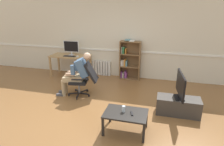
% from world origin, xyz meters
% --- Properties ---
extents(ground_plane, '(18.00, 18.00, 0.00)m').
position_xyz_m(ground_plane, '(0.00, 0.00, 0.00)').
color(ground_plane, brown).
extents(back_wall, '(12.00, 0.13, 2.70)m').
position_xyz_m(back_wall, '(0.00, 2.65, 1.35)').
color(back_wall, beige).
rests_on(back_wall, ground_plane).
extents(computer_desk, '(1.36, 0.64, 0.76)m').
position_xyz_m(computer_desk, '(-1.71, 2.15, 0.65)').
color(computer_desk, tan).
rests_on(computer_desk, ground_plane).
extents(imac_monitor, '(0.56, 0.14, 0.50)m').
position_xyz_m(imac_monitor, '(-1.69, 2.23, 1.04)').
color(imac_monitor, silver).
rests_on(imac_monitor, computer_desk).
extents(keyboard, '(0.42, 0.12, 0.02)m').
position_xyz_m(keyboard, '(-1.67, 2.01, 0.77)').
color(keyboard, black).
rests_on(keyboard, computer_desk).
extents(computer_mouse, '(0.06, 0.10, 0.03)m').
position_xyz_m(computer_mouse, '(-1.39, 2.03, 0.77)').
color(computer_mouse, white).
rests_on(computer_mouse, computer_desk).
extents(bookshelf, '(0.69, 0.29, 1.35)m').
position_xyz_m(bookshelf, '(0.30, 2.45, 0.63)').
color(bookshelf, brown).
rests_on(bookshelf, ground_plane).
extents(radiator, '(0.76, 0.08, 0.53)m').
position_xyz_m(radiator, '(-0.75, 2.54, 0.26)').
color(radiator, white).
rests_on(radiator, ground_plane).
extents(office_chair, '(0.85, 0.63, 0.95)m').
position_xyz_m(office_chair, '(-0.61, 0.78, 0.52)').
color(office_chair, black).
rests_on(office_chair, ground_plane).
extents(person_seated, '(1.00, 0.48, 1.22)m').
position_xyz_m(person_seated, '(-0.80, 0.74, 0.65)').
color(person_seated, tan).
rests_on(person_seated, ground_plane).
extents(tv_stand, '(0.97, 0.43, 0.40)m').
position_xyz_m(tv_stand, '(1.84, 0.40, 0.20)').
color(tv_stand, '#3D3833').
rests_on(tv_stand, ground_plane).
extents(tv_screen, '(0.23, 0.86, 0.58)m').
position_xyz_m(tv_screen, '(1.84, 0.40, 0.70)').
color(tv_screen, black).
rests_on(tv_screen, tv_stand).
extents(coffee_table, '(0.83, 0.57, 0.42)m').
position_xyz_m(coffee_table, '(0.81, -0.58, 0.37)').
color(coffee_table, black).
rests_on(coffee_table, ground_plane).
extents(drinking_glass, '(0.06, 0.06, 0.12)m').
position_xyz_m(drinking_glass, '(0.76, -0.55, 0.48)').
color(drinking_glass, silver).
rests_on(drinking_glass, coffee_table).
extents(spare_remote, '(0.08, 0.15, 0.02)m').
position_xyz_m(spare_remote, '(0.93, -0.58, 0.43)').
color(spare_remote, black).
rests_on(spare_remote, coffee_table).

